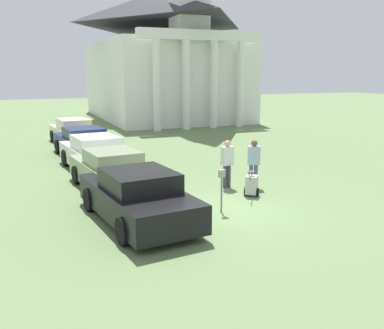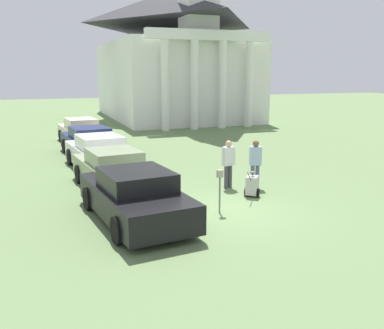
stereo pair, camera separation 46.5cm
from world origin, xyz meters
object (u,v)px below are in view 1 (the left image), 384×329
Objects in this scene: parked_car_black at (138,197)px; parked_car_sage at (112,171)px; parked_car_white at (95,154)px; church at (163,52)px; equipment_cart at (252,185)px; person_supervisor at (254,161)px; parked_car_cream at (73,133)px; parking_meter at (222,183)px; person_worker at (227,161)px; parked_car_navy at (84,143)px.

parked_car_black is 1.02× the size of parked_car_sage.
church is (9.49, 19.45, 5.14)m from parked_car_white.
church is (5.37, 25.19, 5.44)m from equipment_cart.
person_supervisor is at bearing -52.16° from parked_car_white.
parked_car_cream reaches higher than parking_meter.
parked_car_cream is 2.90× the size of person_worker.
parked_car_cream is 12.89m from person_supervisor.
parking_meter is 1.29× the size of equipment_cart.
church is at bearing 52.91° from parked_car_navy.
parked_car_black is at bearing -127.31° from equipment_cart.
parked_car_black reaches higher than equipment_cart.
parked_car_navy is at bearing 83.32° from parked_car_sage.
parked_car_sage reaches higher than parking_meter.
parked_car_navy is 3.85× the size of parking_meter.
equipment_cart is (0.29, -1.23, -0.58)m from person_worker.
equipment_cart is at bearing 80.43° from person_supervisor.
parked_car_navy is 2.89× the size of person_worker.
parking_meter is (2.44, -14.08, 0.21)m from parked_car_cream.
parking_meter is 3.11m from person_supervisor.
parked_car_sage is 10.45m from parked_car_cream.
church is (7.05, 26.36, 4.93)m from parking_meter.
parking_meter is at bearing -104.97° from church.
church is at bearing 60.65° from parked_car_sage.
parked_car_sage is 4.98m from person_supervisor.
parking_meter is 2.11m from equipment_cart.
equipment_cart is at bearing -102.03° from church.
parked_car_black is 3.40m from parked_car_sage.
parked_car_white is at bearing 165.56° from equipment_cart.
person_worker is 1.40m from equipment_cart.
person_supervisor is (4.73, -11.98, 0.29)m from parked_car_cream.
parked_car_black reaches higher than parked_car_sage.
parked_car_white is at bearing 83.31° from parked_car_sage.
parked_car_navy is at bearing -120.41° from church.
equipment_cart is at bearing -72.11° from parked_car_navy.
parked_car_white is at bearing -116.02° from church.
person_supervisor reaches higher than person_worker.
parked_car_navy is 19.45m from church.
parked_car_navy is (-0.00, 9.96, 0.00)m from parked_car_black.
parked_car_cream is 0.21× the size of church.
parked_car_black is 4.24m from equipment_cart.
parked_car_white is 5.05× the size of equipment_cart.
parked_car_sage is at bearing -96.68° from parked_car_cream.
parked_car_black is 0.99× the size of parked_car_navy.
parked_car_white is at bearing -96.68° from parked_car_navy.
person_supervisor is at bearing 14.89° from parked_car_black.
equipment_cart is (-0.61, -0.93, -0.59)m from person_supervisor.
church is at bearing 75.03° from parking_meter.
person_worker is 1.00× the size of person_supervisor.
parked_car_navy is 9.92m from equipment_cart.
parked_car_navy is at bearing 103.49° from parking_meter.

